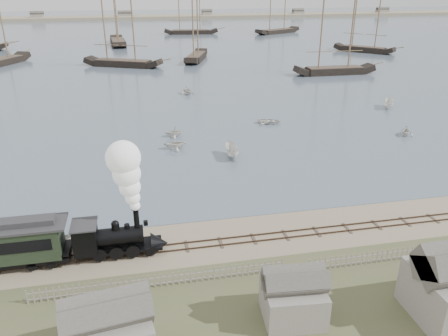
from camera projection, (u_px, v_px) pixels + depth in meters
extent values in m
plane|color=tan|center=(227.00, 230.00, 40.35)|extent=(600.00, 600.00, 0.00)
cube|color=#4B5C6C|center=(148.00, 33.00, 193.34)|extent=(600.00, 336.00, 0.06)
cube|color=#3E2D21|center=(233.00, 244.00, 38.06)|extent=(120.00, 0.08, 0.12)
cube|color=#3E2D21|center=(231.00, 238.00, 38.96)|extent=(120.00, 0.08, 0.12)
cube|color=#43362B|center=(232.00, 241.00, 38.54)|extent=(120.00, 1.80, 0.06)
cube|color=gray|center=(142.00, 19.00, 265.36)|extent=(500.00, 20.00, 1.80)
cube|color=black|center=(120.00, 247.00, 36.50)|extent=(6.94, 2.04, 0.26)
cylinder|color=black|center=(114.00, 237.00, 36.02)|extent=(4.29, 1.53, 1.53)
cube|color=black|center=(86.00, 238.00, 35.53)|extent=(1.84, 2.24, 2.35)
cube|color=#303033|center=(84.00, 225.00, 35.04)|extent=(2.04, 2.45, 0.12)
cylinder|color=black|center=(137.00, 220.00, 35.83)|extent=(0.45, 0.45, 1.63)
sphere|color=black|center=(115.00, 224.00, 35.59)|extent=(0.65, 0.65, 0.65)
cone|color=black|center=(160.00, 244.00, 37.14)|extent=(1.43, 2.04, 2.04)
cube|color=black|center=(146.00, 223.00, 36.11)|extent=(0.36, 0.36, 0.36)
imported|color=silver|center=(81.00, 242.00, 37.73)|extent=(4.09, 4.52, 0.77)
imported|color=silver|center=(175.00, 143.00, 59.33)|extent=(2.71, 3.14, 1.65)
imported|color=silver|center=(232.00, 151.00, 56.51)|extent=(4.22, 1.74, 1.61)
imported|color=silver|center=(269.00, 121.00, 70.10)|extent=(3.57, 4.28, 0.76)
imported|color=silver|center=(406.00, 131.00, 64.60)|extent=(3.58, 3.50, 1.43)
imported|color=silver|center=(388.00, 104.00, 78.46)|extent=(4.35, 3.52, 1.60)
imported|color=silver|center=(187.00, 90.00, 87.98)|extent=(4.14, 3.89, 1.74)
imported|color=silver|center=(174.00, 132.00, 64.10)|extent=(2.74, 3.07, 1.47)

